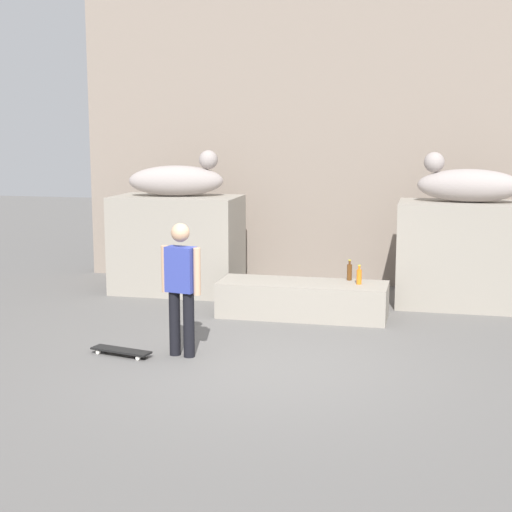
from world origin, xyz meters
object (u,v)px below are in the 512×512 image
object	(u,v)px
skater	(181,284)
skateboard	(121,351)
statue_reclining_right	(467,184)
statue_reclining_left	(178,179)
bottle_brown	(349,272)
bottle_orange	(359,276)

from	to	relation	value
skater	skateboard	xyz separation A→B (m)	(-0.75, -0.17, -0.86)
skateboard	statue_reclining_right	bearing A→B (deg)	-125.69
statue_reclining_left	bottle_brown	world-z (taller)	statue_reclining_left
bottle_brown	statue_reclining_right	bearing A→B (deg)	29.60
skateboard	bottle_orange	distance (m)	3.76
skater	skateboard	bearing A→B (deg)	23.73
statue_reclining_right	bottle_orange	xyz separation A→B (m)	(-1.53, -1.24, -1.30)
statue_reclining_right	skateboard	size ratio (longest dim) A/B	1.98
statue_reclining_left	bottle_brown	size ratio (longest dim) A/B	5.36
skateboard	bottle_brown	bearing A→B (deg)	-119.49
bottle_orange	skateboard	bearing A→B (deg)	-136.90
statue_reclining_left	bottle_orange	xyz separation A→B (m)	(3.20, -1.24, -1.30)
statue_reclining_left	statue_reclining_right	distance (m)	4.73
bottle_orange	statue_reclining_right	bearing A→B (deg)	38.93
skateboard	bottle_brown	size ratio (longest dim) A/B	2.62
bottle_orange	bottle_brown	bearing A→B (deg)	122.50
bottle_orange	skater	bearing A→B (deg)	-129.65
statue_reclining_left	bottle_orange	distance (m)	3.67
skateboard	bottle_brown	xyz separation A→B (m)	(2.54, 2.81, 0.59)
bottle_brown	statue_reclining_left	bearing A→B (deg)	162.18
statue_reclining_left	bottle_orange	bearing A→B (deg)	-34.69
skater	bottle_orange	world-z (taller)	skater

